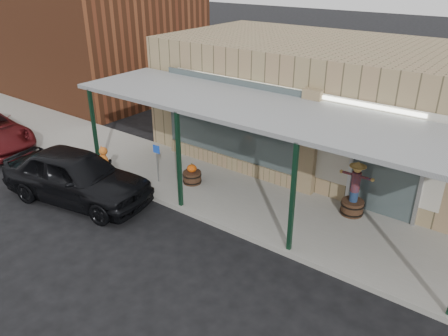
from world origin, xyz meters
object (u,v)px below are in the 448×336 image
Objects in this scene: barrel_pumpkin at (192,176)px; parked_sedan at (77,176)px; barrel_scarecrow at (354,197)px; handicap_sign at (157,158)px.

parked_sedan reaches higher than barrel_pumpkin.
parked_sedan is (-2.21, -2.71, 0.42)m from barrel_pumpkin.
barrel_scarecrow is 2.36× the size of barrel_pumpkin.
parked_sedan is (-7.08, -3.97, 0.11)m from barrel_scarecrow.
barrel_scarecrow reaches higher than barrel_pumpkin.
barrel_scarecrow is 6.10m from handicap_sign.
parked_sedan is (-1.27, -2.12, -0.15)m from handicap_sign.
barrel_pumpkin is (-4.86, -1.26, -0.30)m from barrel_scarecrow.
handicap_sign is 0.25× the size of parked_sedan.
parked_sedan is at bearing -156.11° from barrel_scarecrow.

